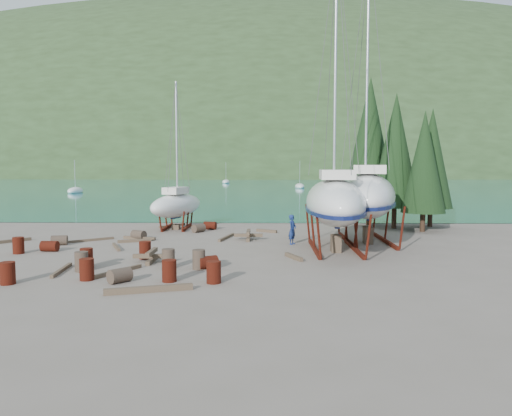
{
  "coord_description": "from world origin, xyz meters",
  "views": [
    {
      "loc": [
        2.94,
        -25.24,
        4.61
      ],
      "look_at": [
        2.36,
        3.0,
        2.25
      ],
      "focal_mm": 35.0,
      "sensor_mm": 36.0,
      "label": 1
    }
  ],
  "objects_px": {
    "small_sailboat_shore": "(177,205)",
    "worker": "(292,230)",
    "large_sailboat_far": "(367,195)",
    "large_sailboat_near": "(335,201)"
  },
  "relations": [
    {
      "from": "large_sailboat_near",
      "to": "large_sailboat_far",
      "type": "xyz_separation_m",
      "value": [
        2.33,
        2.97,
        0.18
      ]
    },
    {
      "from": "small_sailboat_shore",
      "to": "worker",
      "type": "height_order",
      "value": "small_sailboat_shore"
    },
    {
      "from": "small_sailboat_shore",
      "to": "worker",
      "type": "xyz_separation_m",
      "value": [
        8.16,
        -7.22,
        -0.9
      ]
    },
    {
      "from": "small_sailboat_shore",
      "to": "worker",
      "type": "distance_m",
      "value": 10.94
    },
    {
      "from": "large_sailboat_far",
      "to": "large_sailboat_near",
      "type": "bearing_deg",
      "value": -117.78
    },
    {
      "from": "small_sailboat_shore",
      "to": "worker",
      "type": "relative_size",
      "value": 6.11
    },
    {
      "from": "large_sailboat_far",
      "to": "small_sailboat_shore",
      "type": "relative_size",
      "value": 1.65
    },
    {
      "from": "large_sailboat_far",
      "to": "worker",
      "type": "distance_m",
      "value": 5.05
    },
    {
      "from": "large_sailboat_far",
      "to": "worker",
      "type": "xyz_separation_m",
      "value": [
        -4.54,
        -0.92,
        -2.02
      ]
    },
    {
      "from": "large_sailboat_near",
      "to": "worker",
      "type": "bearing_deg",
      "value": 140.74
    }
  ]
}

